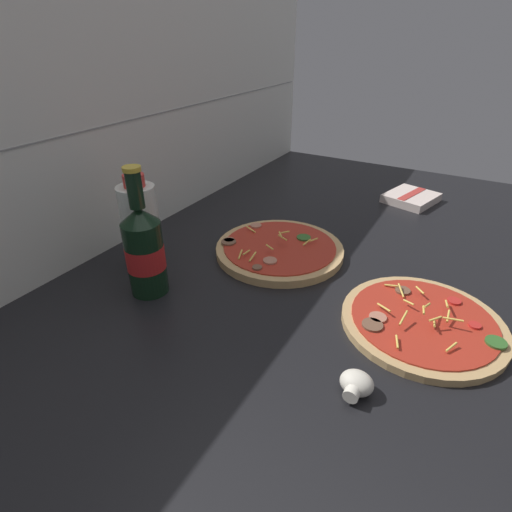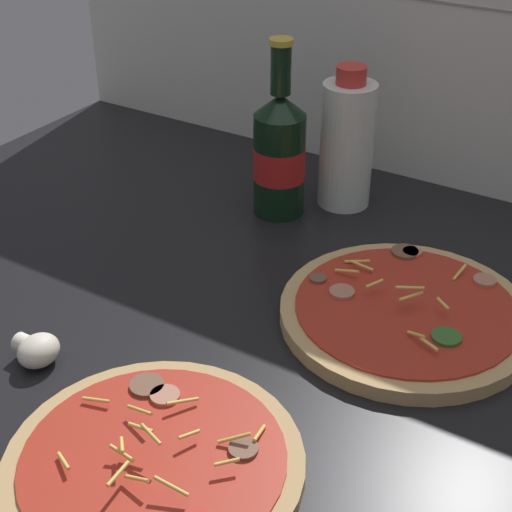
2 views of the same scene
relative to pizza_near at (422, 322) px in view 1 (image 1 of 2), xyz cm
name	(u,v)px [view 1 (image 1 of 2)]	position (x,y,z in cm)	size (l,w,h in cm)	color
counter_slab	(317,265)	(11.96, 24.71, -2.09)	(160.00, 90.00, 2.50)	black
tile_backsplash	(150,115)	(11.96, 70.20, 26.66)	(160.00, 1.13, 60.00)	silver
pizza_near	(422,322)	(0.00, 0.00, 0.00)	(27.93, 27.93, 5.02)	tan
pizza_far	(279,249)	(10.76, 33.71, 0.20)	(29.43, 29.43, 5.14)	tan
beer_bottle	(144,250)	(-15.53, 49.24, 8.45)	(7.43, 7.43, 25.39)	black
oil_bottle	(141,226)	(-8.67, 56.65, 8.73)	(7.70, 7.70, 20.83)	silver
mushroom_left	(356,384)	(-20.31, 5.59, 0.87)	(5.14, 4.90, 3.43)	white
dish_towel	(411,198)	(58.96, 13.73, 0.37)	(17.25, 16.06, 2.56)	beige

